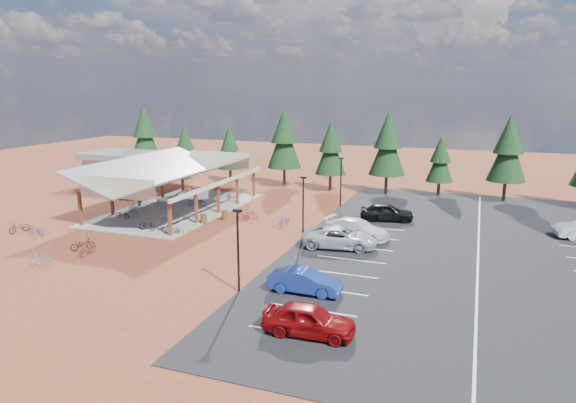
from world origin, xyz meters
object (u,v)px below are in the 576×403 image
(lamp_post_2, at_px, (341,178))
(bike_10, at_px, (36,230))
(car_0, at_px, (309,320))
(bike_4, at_px, (147,226))
(trash_bin_1, at_px, (225,215))
(bike_2, at_px, (173,197))
(bike_5, at_px, (166,215))
(outbuilding, at_px, (130,167))
(lamp_post_0, at_px, (238,245))
(bike_1, at_px, (136,208))
(bike_8, at_px, (19,227))
(lamp_post_1, at_px, (303,203))
(bike_15, at_px, (250,216))
(bike_0, at_px, (122,214))
(bike_11, at_px, (88,248))
(bike_7, at_px, (231,196))
(car_4, at_px, (387,212))
(trash_bin_0, at_px, (204,219))
(bike_6, at_px, (197,201))
(bike_16, at_px, (174,230))
(car_1, at_px, (305,281))
(car_2, at_px, (340,238))
(bike_12, at_px, (82,244))
(bike_14, at_px, (284,220))
(bike_13, at_px, (40,259))
(bike_pavilion, at_px, (176,172))
(bike_3, at_px, (189,189))
(car_3, at_px, (357,229))

(lamp_post_2, xyz_separation_m, bike_10, (-21.05, -19.04, -2.52))
(car_0, bearing_deg, bike_4, 52.95)
(lamp_post_2, xyz_separation_m, trash_bin_1, (-8.67, -9.04, -2.53))
(bike_2, relative_size, bike_5, 0.99)
(bike_10, bearing_deg, outbuilding, -158.39)
(lamp_post_0, bearing_deg, bike_2, 131.28)
(bike_1, xyz_separation_m, bike_5, (4.17, -1.27, -0.03))
(outbuilding, relative_size, bike_8, 6.29)
(lamp_post_1, bearing_deg, bike_15, 150.34)
(lamp_post_0, xyz_separation_m, lamp_post_2, (0.00, 24.00, 0.00))
(lamp_post_0, distance_m, bike_5, 18.74)
(bike_0, height_order, bike_11, bike_11)
(bike_5, height_order, bike_7, bike_5)
(car_0, relative_size, car_4, 0.97)
(bike_5, bearing_deg, trash_bin_0, -68.71)
(lamp_post_1, relative_size, bike_6, 2.77)
(bike_1, xyz_separation_m, bike_2, (0.37, 5.79, -0.10))
(bike_4, bearing_deg, bike_16, -92.71)
(trash_bin_0, xyz_separation_m, bike_1, (-7.91, 0.89, 0.19))
(bike_0, height_order, bike_15, bike_0)
(bike_11, bearing_deg, lamp_post_1, 34.90)
(bike_1, relative_size, bike_4, 1.13)
(bike_5, relative_size, bike_8, 0.97)
(lamp_post_0, xyz_separation_m, bike_10, (-21.05, 4.96, -2.52))
(car_1, distance_m, car_2, 9.29)
(bike_12, bearing_deg, bike_14, -98.04)
(bike_7, xyz_separation_m, bike_14, (8.81, -7.00, -0.12))
(bike_7, height_order, bike_12, bike_7)
(bike_1, relative_size, bike_5, 1.07)
(bike_5, relative_size, bike_13, 1.02)
(bike_pavilion, relative_size, bike_0, 12.82)
(bike_12, height_order, car_0, car_0)
(bike_3, xyz_separation_m, bike_10, (-3.11, -19.05, -0.13))
(bike_pavilion, relative_size, bike_11, 10.73)
(lamp_post_1, distance_m, bike_15, 7.76)
(bike_12, distance_m, car_3, 21.45)
(bike_2, xyz_separation_m, bike_5, (3.80, -7.06, 0.07))
(bike_pavilion, relative_size, car_3, 3.61)
(bike_13, bearing_deg, bike_12, 159.50)
(trash_bin_1, height_order, bike_4, bike_4)
(bike_15, relative_size, car_4, 0.31)
(bike_8, bearing_deg, lamp_post_0, 1.35)
(bike_5, bearing_deg, bike_15, -52.35)
(car_2, bearing_deg, lamp_post_1, 58.35)
(bike_pavilion, distance_m, lamp_post_0, 22.69)
(lamp_post_1, height_order, car_0, lamp_post_1)
(bike_0, distance_m, car_3, 21.97)
(trash_bin_0, height_order, bike_12, bike_12)
(bike_5, xyz_separation_m, bike_7, (1.87, 9.63, -0.06))
(bike_7, height_order, car_4, car_4)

